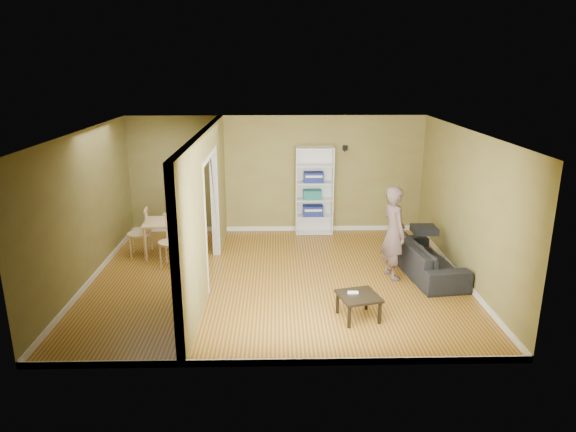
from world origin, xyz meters
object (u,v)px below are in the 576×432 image
object	(u,v)px
chair_left	(138,232)
dining_table	(173,225)
coffee_table	(359,298)
person	(394,225)
chair_near	(170,241)
sofa	(427,254)
bookshelf	(314,190)
chair_far	(184,220)

from	to	relation	value
chair_left	dining_table	bearing A→B (deg)	88.92
coffee_table	chair_left	world-z (taller)	chair_left
person	dining_table	bearing A→B (deg)	58.79
dining_table	chair_near	bearing A→B (deg)	-85.41
sofa	dining_table	world-z (taller)	sofa
chair_near	bookshelf	bearing A→B (deg)	42.87
sofa	person	bearing A→B (deg)	94.32
chair_left	chair_near	bearing A→B (deg)	47.11
sofa	person	distance (m)	0.90
coffee_table	chair_far	size ratio (longest dim) A/B	0.55
coffee_table	chair_far	bearing A→B (deg)	132.75
coffee_table	chair_left	bearing A→B (deg)	145.35
person	coffee_table	distance (m)	1.87
dining_table	chair_near	world-z (taller)	chair_near
chair_far	chair_left	bearing A→B (deg)	54.80
sofa	bookshelf	bearing A→B (deg)	30.15
coffee_table	chair_far	distance (m)	4.65
chair_near	sofa	bearing A→B (deg)	2.52
dining_table	chair_left	world-z (taller)	chair_left
sofa	person	world-z (taller)	person
chair_left	sofa	bearing A→B (deg)	73.01
dining_table	chair_near	distance (m)	0.62
sofa	chair_left	xyz separation A→B (m)	(-5.42, 1.03, 0.10)
sofa	bookshelf	world-z (taller)	bookshelf
bookshelf	chair_near	world-z (taller)	bookshelf
dining_table	chair_near	size ratio (longest dim) A/B	1.15
bookshelf	chair_left	bearing A→B (deg)	-158.61
sofa	bookshelf	xyz separation A→B (m)	(-1.87, 2.42, 0.59)
sofa	coffee_table	size ratio (longest dim) A/B	3.52
person	coffee_table	xyz separation A→B (m)	(-0.84, -1.55, -0.65)
sofa	chair_left	distance (m)	5.52
dining_table	chair_left	bearing A→B (deg)	-174.87
sofa	chair_left	bearing A→B (deg)	71.75
bookshelf	coffee_table	size ratio (longest dim) A/B	3.42
chair_near	chair_far	xyz separation A→B (m)	(0.04, 1.24, 0.03)
chair_far	chair_near	bearing A→B (deg)	100.51
bookshelf	coffee_table	world-z (taller)	bookshelf
coffee_table	chair_far	xyz separation A→B (m)	(-3.16, 3.41, 0.20)
chair_near	chair_far	world-z (taller)	chair_far
sofa	coffee_table	world-z (taller)	sofa
person	dining_table	distance (m)	4.28
chair_near	chair_far	bearing A→B (deg)	96.49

